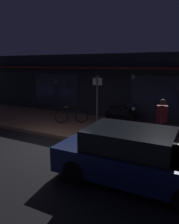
{
  "coord_description": "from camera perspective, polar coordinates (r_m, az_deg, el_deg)",
  "views": [
    {
      "loc": [
        5.01,
        -6.08,
        3.05
      ],
      "look_at": [
        0.52,
        2.4,
        0.95
      ],
      "focal_mm": 35.28,
      "sensor_mm": 36.0,
      "label": 1
    }
  ],
  "objects": [
    {
      "name": "person_bystander",
      "position": [
        8.46,
        18.12,
        -2.1
      ],
      "size": [
        0.41,
        0.62,
        1.67
      ],
      "color": "#28232D",
      "rests_on": "sidewalk_slab"
    },
    {
      "name": "parked_car_far",
      "position": [
        5.94,
        11.21,
        -11.17
      ],
      "size": [
        4.12,
        1.81,
        1.42
      ],
      "color": "black",
      "rests_on": "ground_plane"
    },
    {
      "name": "bicycle_parked",
      "position": [
        11.01,
        -4.72,
        -1.04
      ],
      "size": [
        1.42,
        0.92,
        0.91
      ],
      "color": "black",
      "rests_on": "sidewalk_slab"
    },
    {
      "name": "sign_post",
      "position": [
        9.71,
        2.03,
        3.22
      ],
      "size": [
        0.44,
        0.09,
        2.4
      ],
      "color": "#47474C",
      "rests_on": "sidewalk_slab"
    },
    {
      "name": "motorcycle",
      "position": [
        11.18,
        8.05,
        -0.19
      ],
      "size": [
        1.7,
        0.55,
        0.97
      ],
      "color": "black",
      "rests_on": "sidewalk_slab"
    },
    {
      "name": "sidewalk_slab",
      "position": [
        10.79,
        -0.96,
        -3.66
      ],
      "size": [
        18.0,
        4.0,
        0.15
      ],
      "primitive_type": "cube",
      "color": "#8C6047",
      "rests_on": "ground_plane"
    },
    {
      "name": "storefront_building",
      "position": [
        13.49,
        6.01,
        6.98
      ],
      "size": [
        18.0,
        3.3,
        3.6
      ],
      "color": "black",
      "rests_on": "ground_plane"
    },
    {
      "name": "ground_plane",
      "position": [
        8.44,
        -10.95,
        -9.06
      ],
      "size": [
        60.0,
        60.0,
        0.0
      ],
      "primitive_type": "plane",
      "color": "black"
    }
  ]
}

